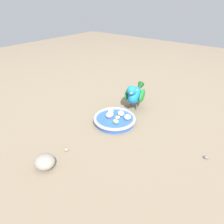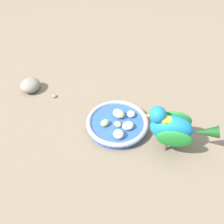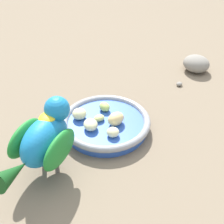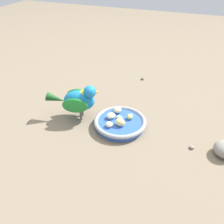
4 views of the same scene
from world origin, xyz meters
name	(u,v)px [view 2 (image 2 of 4)]	position (x,y,z in m)	size (l,w,h in m)	color
ground_plane	(110,126)	(0.00, 0.00, 0.00)	(4.00, 4.00, 0.00)	#756651
feeding_bowl	(117,124)	(0.01, -0.02, 0.02)	(0.20, 0.20, 0.03)	#2D56B7
apple_piece_0	(118,124)	(-0.01, -0.03, 0.03)	(0.02, 0.02, 0.01)	#C6D17A
apple_piece_1	(105,123)	(-0.02, 0.01, 0.03)	(0.03, 0.02, 0.02)	#B2CC66
apple_piece_2	(128,126)	(0.00, -0.06, 0.03)	(0.04, 0.03, 0.02)	beige
apple_piece_3	(119,114)	(0.03, -0.01, 0.04)	(0.04, 0.03, 0.03)	#E5C67F
apple_piece_4	(119,134)	(-0.04, -0.05, 0.04)	(0.03, 0.03, 0.02)	beige
apple_piece_5	(131,114)	(0.05, -0.05, 0.03)	(0.03, 0.03, 0.02)	beige
parrot	(173,128)	(0.01, -0.19, 0.08)	(0.12, 0.21, 0.15)	#59544C
rock_large	(30,85)	(0.03, 0.35, 0.02)	(0.08, 0.07, 0.05)	gray
pebble_0	(54,96)	(0.04, 0.25, 0.01)	(0.02, 0.02, 0.01)	gray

